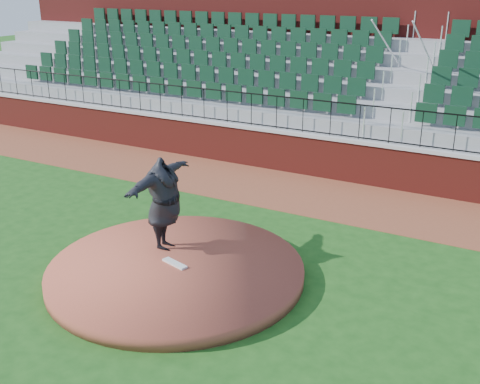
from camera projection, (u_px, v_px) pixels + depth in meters
ground at (205, 274)px, 11.88m from camera, size 90.00×90.00×0.00m
warning_track at (307, 193)px, 16.32m from camera, size 34.00×3.20×0.01m
field_wall at (328, 158)px, 17.43m from camera, size 34.00×0.35×1.20m
wall_cap at (330, 137)px, 17.20m from camera, size 34.00×0.45×0.10m
wall_railing at (331, 119)px, 17.01m from camera, size 34.00×0.05×1.00m
seating_stands at (361, 87)px, 19.08m from camera, size 34.00×5.10×4.60m
concourse_wall at (386, 63)px, 21.22m from camera, size 34.00×0.50×5.50m
pitchers_mound at (176, 271)px, 11.76m from camera, size 5.15×5.15×0.25m
pitching_rubber at (175, 263)px, 11.74m from camera, size 0.63×0.31×0.04m
pitcher at (164, 204)px, 12.13m from camera, size 0.98×2.55×2.02m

